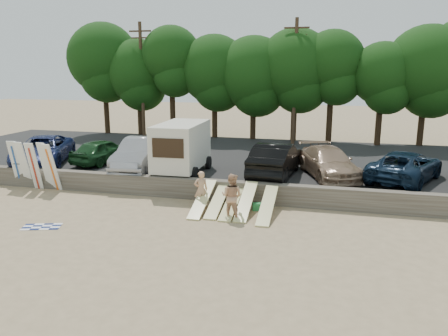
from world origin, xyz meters
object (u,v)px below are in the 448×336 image
(car_1, at_px, (102,151))
(beachgoer_b, at_px, (232,196))
(car_2, at_px, (140,154))
(car_5, at_px, (405,166))
(cooler, at_px, (257,207))
(car_4, at_px, (328,162))
(car_0, at_px, (43,150))
(car_3, at_px, (276,159))
(box_trailer, at_px, (181,145))
(beachgoer_a, at_px, (201,190))

(car_1, height_order, beachgoer_b, car_1)
(car_2, height_order, beachgoer_b, car_2)
(car_5, relative_size, cooler, 14.40)
(car_4, height_order, car_5, car_5)
(car_0, relative_size, car_4, 1.11)
(car_0, relative_size, car_1, 1.35)
(car_3, bearing_deg, car_2, 7.55)
(car_2, height_order, car_3, car_3)
(box_trailer, distance_m, car_4, 7.77)
(car_0, height_order, beachgoer_a, car_0)
(car_0, distance_m, beachgoer_a, 11.55)
(cooler, bearing_deg, car_0, 149.20)
(box_trailer, bearing_deg, car_5, 4.04)
(car_4, xyz_separation_m, beachgoer_b, (-3.84, -5.68, -0.47))
(car_4, xyz_separation_m, car_5, (3.73, -0.06, 0.01))
(box_trailer, height_order, beachgoer_b, box_trailer)
(car_2, bearing_deg, cooler, -31.80)
(car_1, bearing_deg, car_4, -169.24)
(beachgoer_a, distance_m, cooler, 2.63)
(car_0, bearing_deg, box_trailer, -22.61)
(car_4, bearing_deg, beachgoer_a, -160.31)
(car_5, xyz_separation_m, beachgoer_b, (-7.57, -5.63, -0.48))
(car_4, xyz_separation_m, cooler, (-3.00, -4.33, -1.29))
(car_1, distance_m, car_4, 13.09)
(car_5, relative_size, beachgoer_a, 3.16)
(car_3, distance_m, car_5, 6.44)
(beachgoer_a, distance_m, beachgoer_b, 1.97)
(box_trailer, bearing_deg, cooler, -35.62)
(box_trailer, bearing_deg, car_1, 164.63)
(beachgoer_b, bearing_deg, car_5, -132.21)
(car_5, relative_size, beachgoer_b, 2.80)
(car_0, xyz_separation_m, beachgoer_b, (12.58, -4.80, -0.52))
(car_2, bearing_deg, car_1, 155.11)
(car_4, height_order, cooler, car_4)
(cooler, bearing_deg, car_5, 15.96)
(car_3, xyz_separation_m, beachgoer_a, (-2.83, -4.09, -0.71))
(car_2, height_order, car_4, car_2)
(cooler, bearing_deg, car_2, 138.00)
(car_3, xyz_separation_m, cooler, (-0.31, -3.77, -1.42))
(box_trailer, height_order, car_2, box_trailer)
(car_1, xyz_separation_m, beachgoer_b, (9.25, -5.78, -0.45))
(car_5, height_order, cooler, car_5)
(beachgoer_b, bearing_deg, car_2, -25.90)
(car_4, relative_size, beachgoer_b, 2.64)
(box_trailer, distance_m, car_3, 5.03)
(beachgoer_a, bearing_deg, cooler, 161.05)
(car_1, distance_m, cooler, 11.09)
(car_5, xyz_separation_m, cooler, (-6.73, -4.27, -1.30))
(beachgoer_b, height_order, cooler, beachgoer_b)
(car_4, bearing_deg, beachgoer_b, -144.46)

